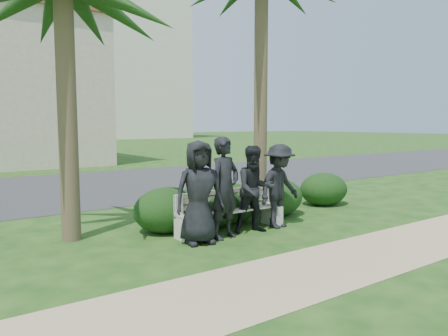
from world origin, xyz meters
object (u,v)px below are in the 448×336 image
(park_bench, at_px, (230,214))
(man_a, at_px, (199,192))
(man_c, at_px, (255,189))
(man_b, at_px, (225,188))
(man_d, at_px, (279,186))

(park_bench, height_order, man_a, man_a)
(man_c, bearing_deg, park_bench, 157.16)
(man_b, xyz_separation_m, man_c, (0.69, 0.01, -0.09))
(man_c, distance_m, man_d, 0.63)
(park_bench, relative_size, man_a, 1.25)
(park_bench, distance_m, man_c, 0.64)
(man_a, distance_m, man_c, 1.24)
(man_b, relative_size, man_c, 1.11)
(park_bench, relative_size, man_c, 1.35)
(man_c, bearing_deg, man_b, -162.96)
(park_bench, xyz_separation_m, man_a, (-0.88, -0.31, 0.52))
(man_c, height_order, man_d, man_d)
(park_bench, distance_m, man_b, 0.71)
(park_bench, bearing_deg, man_d, -15.57)
(man_a, xyz_separation_m, man_d, (1.86, 0.05, -0.06))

